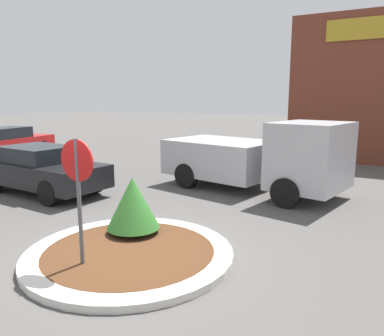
% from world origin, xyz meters
% --- Properties ---
extents(ground_plane, '(120.00, 120.00, 0.00)m').
position_xyz_m(ground_plane, '(0.00, 0.00, 0.00)').
color(ground_plane, '#514F4C').
extents(traffic_island, '(3.86, 3.86, 0.13)m').
position_xyz_m(traffic_island, '(0.00, 0.00, 0.07)').
color(traffic_island, beige).
rests_on(traffic_island, ground_plane).
extents(stop_sign, '(0.70, 0.07, 2.29)m').
position_xyz_m(stop_sign, '(-0.34, -0.84, 1.58)').
color(stop_sign, '#4C4C51').
rests_on(stop_sign, ground_plane).
extents(island_shrub, '(1.11, 1.11, 1.19)m').
position_xyz_m(island_shrub, '(-0.51, 0.77, 0.78)').
color(island_shrub, brown).
rests_on(island_shrub, traffic_island).
extents(utility_truck, '(6.08, 3.38, 2.26)m').
position_xyz_m(utility_truck, '(0.37, 5.98, 1.09)').
color(utility_truck, '#B2B2B7').
rests_on(utility_truck, ground_plane).
extents(parked_sedan_black, '(4.44, 2.08, 1.47)m').
position_xyz_m(parked_sedan_black, '(-5.41, 2.50, 0.75)').
color(parked_sedan_black, black).
rests_on(parked_sedan_black, ground_plane).
extents(parked_sedan_red, '(2.43, 4.99, 1.48)m').
position_xyz_m(parked_sedan_red, '(-13.19, 6.78, 0.75)').
color(parked_sedan_red, '#B21919').
rests_on(parked_sedan_red, ground_plane).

